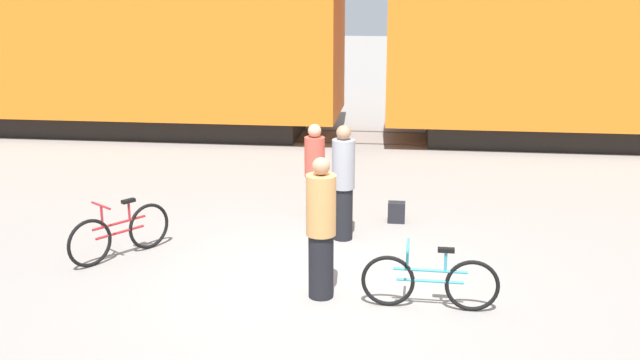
{
  "coord_description": "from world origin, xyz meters",
  "views": [
    {
      "loc": [
        1.11,
        -9.09,
        3.96
      ],
      "look_at": [
        -0.11,
        1.13,
        1.1
      ],
      "focal_mm": 42.0,
      "sensor_mm": 36.0,
      "label": 1
    }
  ],
  "objects_px": {
    "bicycle_maroon": "(120,233)",
    "person_in_tan": "(321,229)",
    "backpack": "(396,212)",
    "freight_train": "(364,20)",
    "person_in_grey": "(343,183)",
    "person_in_red": "(315,171)",
    "bicycle_teal": "(430,282)"
  },
  "relations": [
    {
      "from": "bicycle_maroon",
      "to": "person_in_tan",
      "type": "distance_m",
      "value": 3.23
    },
    {
      "from": "bicycle_maroon",
      "to": "backpack",
      "type": "bearing_deg",
      "value": 27.64
    },
    {
      "from": "bicycle_maroon",
      "to": "person_in_tan",
      "type": "relative_size",
      "value": 0.76
    },
    {
      "from": "freight_train",
      "to": "backpack",
      "type": "height_order",
      "value": "freight_train"
    },
    {
      "from": "person_in_grey",
      "to": "backpack",
      "type": "distance_m",
      "value": 1.41
    },
    {
      "from": "person_in_red",
      "to": "person_in_grey",
      "type": "relative_size",
      "value": 0.88
    },
    {
      "from": "freight_train",
      "to": "backpack",
      "type": "distance_m",
      "value": 7.08
    },
    {
      "from": "bicycle_maroon",
      "to": "person_in_grey",
      "type": "height_order",
      "value": "person_in_grey"
    },
    {
      "from": "freight_train",
      "to": "bicycle_maroon",
      "type": "height_order",
      "value": "freight_train"
    },
    {
      "from": "person_in_red",
      "to": "person_in_grey",
      "type": "xyz_separation_m",
      "value": [
        0.57,
        -1.06,
        0.11
      ]
    },
    {
      "from": "person_in_red",
      "to": "backpack",
      "type": "xyz_separation_m",
      "value": [
        1.37,
        -0.16,
        -0.62
      ]
    },
    {
      "from": "person_in_grey",
      "to": "backpack",
      "type": "xyz_separation_m",
      "value": [
        0.8,
        0.9,
        -0.73
      ]
    },
    {
      "from": "person_in_red",
      "to": "backpack",
      "type": "height_order",
      "value": "person_in_red"
    },
    {
      "from": "person_in_red",
      "to": "person_in_grey",
      "type": "distance_m",
      "value": 1.21
    },
    {
      "from": "freight_train",
      "to": "backpack",
      "type": "relative_size",
      "value": 76.19
    },
    {
      "from": "bicycle_teal",
      "to": "freight_train",
      "type": "bearing_deg",
      "value": 98.4
    },
    {
      "from": "person_in_tan",
      "to": "bicycle_maroon",
      "type": "bearing_deg",
      "value": -174.12
    },
    {
      "from": "freight_train",
      "to": "person_in_grey",
      "type": "height_order",
      "value": "freight_train"
    },
    {
      "from": "bicycle_teal",
      "to": "person_in_grey",
      "type": "height_order",
      "value": "person_in_grey"
    },
    {
      "from": "bicycle_maroon",
      "to": "bicycle_teal",
      "type": "relative_size",
      "value": 0.83
    },
    {
      "from": "person_in_tan",
      "to": "backpack",
      "type": "height_order",
      "value": "person_in_tan"
    },
    {
      "from": "bicycle_maroon",
      "to": "backpack",
      "type": "xyz_separation_m",
      "value": [
        3.9,
        2.04,
        -0.2
      ]
    },
    {
      "from": "bicycle_teal",
      "to": "person_in_tan",
      "type": "distance_m",
      "value": 1.47
    },
    {
      "from": "person_in_tan",
      "to": "bicycle_teal",
      "type": "bearing_deg",
      "value": 16.48
    },
    {
      "from": "person_in_grey",
      "to": "backpack",
      "type": "relative_size",
      "value": 5.24
    },
    {
      "from": "freight_train",
      "to": "person_in_red",
      "type": "relative_size",
      "value": 16.43
    },
    {
      "from": "freight_train",
      "to": "person_in_tan",
      "type": "distance_m",
      "value": 9.73
    },
    {
      "from": "person_in_red",
      "to": "person_in_tan",
      "type": "bearing_deg",
      "value": 96.15
    },
    {
      "from": "bicycle_maroon",
      "to": "backpack",
      "type": "height_order",
      "value": "bicycle_maroon"
    },
    {
      "from": "person_in_red",
      "to": "person_in_grey",
      "type": "bearing_deg",
      "value": 115.83
    },
    {
      "from": "person_in_red",
      "to": "person_in_tan",
      "type": "distance_m",
      "value": 3.25
    },
    {
      "from": "bicycle_teal",
      "to": "person_in_red",
      "type": "height_order",
      "value": "person_in_red"
    }
  ]
}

